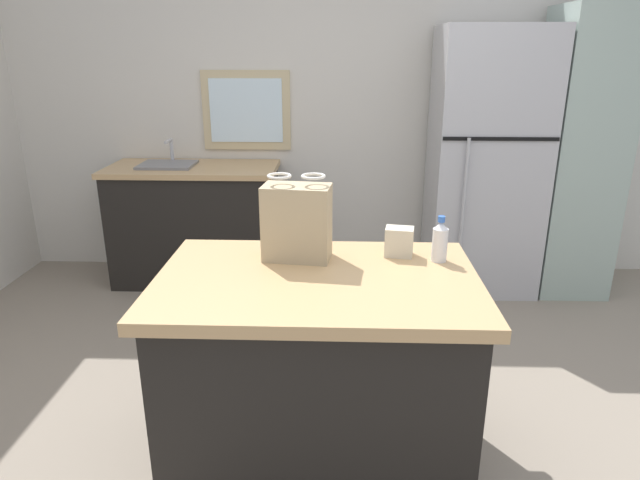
{
  "coord_description": "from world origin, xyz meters",
  "views": [
    {
      "loc": [
        -0.05,
        -2.14,
        1.74
      ],
      "look_at": [
        -0.13,
        0.21,
        0.92
      ],
      "focal_mm": 31.2,
      "sensor_mm": 36.0,
      "label": 1
    }
  ],
  "objects_px": {
    "shopping_bag": "(297,222)",
    "tall_cabinet": "(579,155)",
    "kitchen_island": "(317,370)",
    "refrigerator": "(486,164)",
    "small_box": "(399,242)",
    "bottle": "(440,241)"
  },
  "relations": [
    {
      "from": "shopping_bag",
      "to": "tall_cabinet",
      "type": "bearing_deg",
      "value": 43.32
    },
    {
      "from": "refrigerator",
      "to": "small_box",
      "type": "height_order",
      "value": "refrigerator"
    },
    {
      "from": "kitchen_island",
      "to": "refrigerator",
      "type": "height_order",
      "value": "refrigerator"
    },
    {
      "from": "kitchen_island",
      "to": "tall_cabinet",
      "type": "distance_m",
      "value": 2.74
    },
    {
      "from": "refrigerator",
      "to": "kitchen_island",
      "type": "bearing_deg",
      "value": -119.94
    },
    {
      "from": "tall_cabinet",
      "to": "bottle",
      "type": "height_order",
      "value": "tall_cabinet"
    },
    {
      "from": "small_box",
      "to": "tall_cabinet",
      "type": "bearing_deg",
      "value": 50.11
    },
    {
      "from": "tall_cabinet",
      "to": "shopping_bag",
      "type": "xyz_separation_m",
      "value": [
        -1.89,
        -1.78,
        0.03
      ]
    },
    {
      "from": "refrigerator",
      "to": "tall_cabinet",
      "type": "height_order",
      "value": "tall_cabinet"
    },
    {
      "from": "refrigerator",
      "to": "bottle",
      "type": "height_order",
      "value": "refrigerator"
    },
    {
      "from": "bottle",
      "to": "refrigerator",
      "type": "bearing_deg",
      "value": 70.65
    },
    {
      "from": "kitchen_island",
      "to": "small_box",
      "type": "height_order",
      "value": "small_box"
    },
    {
      "from": "small_box",
      "to": "bottle",
      "type": "bearing_deg",
      "value": -19.54
    },
    {
      "from": "refrigerator",
      "to": "shopping_bag",
      "type": "height_order",
      "value": "refrigerator"
    },
    {
      "from": "small_box",
      "to": "bottle",
      "type": "xyz_separation_m",
      "value": [
        0.17,
        -0.06,
        0.02
      ]
    },
    {
      "from": "kitchen_island",
      "to": "bottle",
      "type": "relative_size",
      "value": 6.49
    },
    {
      "from": "kitchen_island",
      "to": "bottle",
      "type": "height_order",
      "value": "bottle"
    },
    {
      "from": "refrigerator",
      "to": "tall_cabinet",
      "type": "xyz_separation_m",
      "value": [
        0.65,
        0.0,
        0.06
      ]
    },
    {
      "from": "tall_cabinet",
      "to": "bottle",
      "type": "bearing_deg",
      "value": -125.61
    },
    {
      "from": "tall_cabinet",
      "to": "refrigerator",
      "type": "bearing_deg",
      "value": -179.98
    },
    {
      "from": "small_box",
      "to": "shopping_bag",
      "type": "bearing_deg",
      "value": -173.63
    },
    {
      "from": "tall_cabinet",
      "to": "shopping_bag",
      "type": "distance_m",
      "value": 2.6
    }
  ]
}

